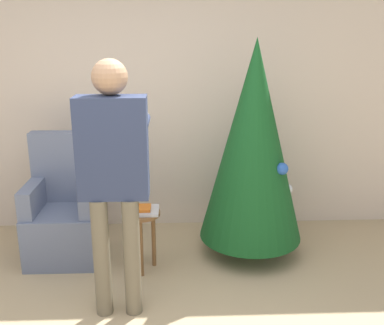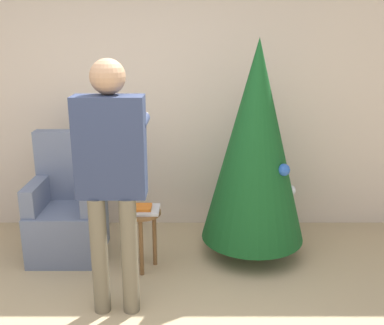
{
  "view_description": "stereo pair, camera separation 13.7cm",
  "coord_description": "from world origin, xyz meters",
  "views": [
    {
      "loc": [
        0.3,
        -2.22,
        1.98
      ],
      "look_at": [
        0.43,
        1.07,
        1.0
      ],
      "focal_mm": 42.0,
      "sensor_mm": 36.0,
      "label": 1
    },
    {
      "loc": [
        0.44,
        -2.23,
        1.98
      ],
      "look_at": [
        0.43,
        1.07,
        1.0
      ],
      "focal_mm": 42.0,
      "sensor_mm": 36.0,
      "label": 2
    }
  ],
  "objects": [
    {
      "name": "book",
      "position": [
        0.02,
        1.25,
        0.56
      ],
      "size": [
        0.16,
        0.15,
        0.02
      ],
      "color": "orange",
      "rests_on": "laptop"
    },
    {
      "name": "armchair",
      "position": [
        -0.69,
        1.55,
        0.39
      ],
      "size": [
        0.62,
        0.62,
        1.11
      ],
      "color": "slate",
      "rests_on": "ground_plane"
    },
    {
      "name": "wall_back",
      "position": [
        0.0,
        2.23,
        1.35
      ],
      "size": [
        8.0,
        0.06,
        2.7
      ],
      "color": "beige",
      "rests_on": "ground_plane"
    },
    {
      "name": "person_standing",
      "position": [
        -0.11,
        0.69,
        1.1
      ],
      "size": [
        0.48,
        0.57,
        1.81
      ],
      "color": "#6B604C",
      "rests_on": "ground_plane"
    },
    {
      "name": "side_stool",
      "position": [
        0.02,
        1.25,
        0.41
      ],
      "size": [
        0.32,
        0.32,
        0.53
      ],
      "color": "brown",
      "rests_on": "ground_plane"
    },
    {
      "name": "christmas_tree",
      "position": [
        0.98,
        1.51,
        1.05
      ],
      "size": [
        0.91,
        0.91,
        1.93
      ],
      "color": "brown",
      "rests_on": "ground_plane"
    },
    {
      "name": "laptop",
      "position": [
        0.02,
        1.25,
        0.54
      ],
      "size": [
        0.3,
        0.24,
        0.02
      ],
      "color": "silver",
      "rests_on": "side_stool"
    }
  ]
}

